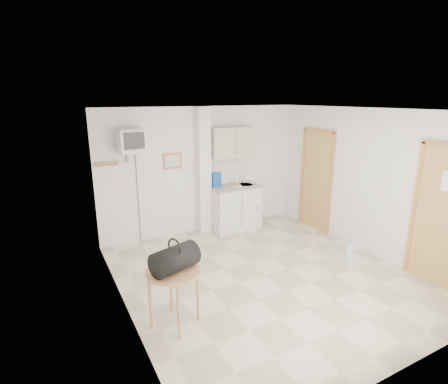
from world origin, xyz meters
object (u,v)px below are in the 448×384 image
round_table (174,277)px  water_bottle (350,252)px  duffel_bag (175,259)px  crt_television (131,141)px

round_table → water_bottle: round_table is taller
round_table → water_bottle: (3.18, 0.21, -0.47)m
duffel_bag → crt_television: bearing=67.0°
round_table → duffel_bag: bearing=-65.4°
crt_television → round_table: size_ratio=2.99×
duffel_bag → water_bottle: 3.26m
crt_television → round_table: crt_television is taller
crt_television → duffel_bag: size_ratio=3.49×
round_table → water_bottle: bearing=3.7°
round_table → crt_television: bearing=85.4°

